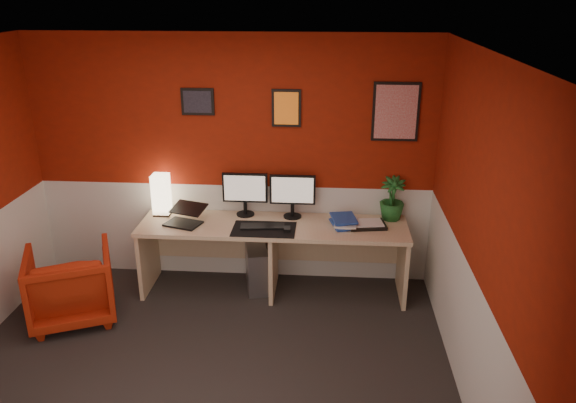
% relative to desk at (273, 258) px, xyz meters
% --- Properties ---
extents(ground, '(4.00, 3.50, 0.01)m').
position_rel_desk_xyz_m(ground, '(-0.44, -1.41, -0.36)').
color(ground, black).
rests_on(ground, ground).
extents(ceiling, '(4.00, 3.50, 0.01)m').
position_rel_desk_xyz_m(ceiling, '(-0.44, -1.41, 2.13)').
color(ceiling, white).
rests_on(ceiling, ground).
extents(wall_back, '(4.00, 0.01, 2.50)m').
position_rel_desk_xyz_m(wall_back, '(-0.44, 0.34, 0.89)').
color(wall_back, maroon).
rests_on(wall_back, ground).
extents(wall_right, '(0.01, 3.50, 2.50)m').
position_rel_desk_xyz_m(wall_right, '(1.56, -1.41, 0.89)').
color(wall_right, maroon).
rests_on(wall_right, ground).
extents(wainscot_back, '(4.00, 0.01, 1.00)m').
position_rel_desk_xyz_m(wainscot_back, '(-0.44, 0.34, 0.14)').
color(wainscot_back, silver).
rests_on(wainscot_back, ground).
extents(wainscot_right, '(0.01, 3.50, 1.00)m').
position_rel_desk_xyz_m(wainscot_right, '(1.56, -1.41, 0.14)').
color(wainscot_right, silver).
rests_on(wainscot_right, ground).
extents(desk, '(2.60, 0.65, 0.73)m').
position_rel_desk_xyz_m(desk, '(0.00, 0.00, 0.00)').
color(desk, '#D0B185').
rests_on(desk, ground).
extents(shoji_lamp, '(0.16, 0.16, 0.40)m').
position_rel_desk_xyz_m(shoji_lamp, '(-1.14, 0.18, 0.56)').
color(shoji_lamp, '#FFE5B2').
rests_on(shoji_lamp, desk).
extents(laptop, '(0.39, 0.32, 0.22)m').
position_rel_desk_xyz_m(laptop, '(-0.87, -0.07, 0.47)').
color(laptop, black).
rests_on(laptop, desk).
extents(monitor_left, '(0.45, 0.06, 0.58)m').
position_rel_desk_xyz_m(monitor_left, '(-0.30, 0.22, 0.66)').
color(monitor_left, black).
rests_on(monitor_left, desk).
extents(monitor_right, '(0.45, 0.06, 0.58)m').
position_rel_desk_xyz_m(monitor_right, '(0.17, 0.20, 0.66)').
color(monitor_right, black).
rests_on(monitor_right, desk).
extents(desk_mat, '(0.60, 0.38, 0.01)m').
position_rel_desk_xyz_m(desk_mat, '(-0.07, -0.13, 0.37)').
color(desk_mat, black).
rests_on(desk_mat, desk).
extents(keyboard, '(0.43, 0.18, 0.02)m').
position_rel_desk_xyz_m(keyboard, '(-0.09, -0.09, 0.38)').
color(keyboard, black).
rests_on(keyboard, desk_mat).
extents(mouse, '(0.07, 0.10, 0.03)m').
position_rel_desk_xyz_m(mouse, '(0.15, -0.15, 0.39)').
color(mouse, black).
rests_on(mouse, desk_mat).
extents(book_bottom, '(0.29, 0.34, 0.03)m').
position_rel_desk_xyz_m(book_bottom, '(0.58, -0.01, 0.38)').
color(book_bottom, '#22459F').
rests_on(book_bottom, desk).
extents(book_middle, '(0.24, 0.31, 0.02)m').
position_rel_desk_xyz_m(book_middle, '(0.60, 0.02, 0.40)').
color(book_middle, silver).
rests_on(book_middle, book_bottom).
extents(book_top, '(0.28, 0.34, 0.03)m').
position_rel_desk_xyz_m(book_top, '(0.57, 0.02, 0.43)').
color(book_top, '#22459F').
rests_on(book_top, book_middle).
extents(zen_tray, '(0.38, 0.30, 0.03)m').
position_rel_desk_xyz_m(zen_tray, '(0.90, 0.02, 0.38)').
color(zen_tray, black).
rests_on(zen_tray, desk).
extents(potted_plant, '(0.28, 0.28, 0.43)m').
position_rel_desk_xyz_m(potted_plant, '(1.15, 0.22, 0.58)').
color(potted_plant, '#19591E').
rests_on(potted_plant, desk).
extents(pc_tower, '(0.29, 0.48, 0.45)m').
position_rel_desk_xyz_m(pc_tower, '(-0.18, 0.06, -0.14)').
color(pc_tower, '#99999E').
rests_on(pc_tower, ground).
extents(armchair, '(0.96, 0.97, 0.68)m').
position_rel_desk_xyz_m(armchair, '(-1.80, -0.62, -0.02)').
color(armchair, '#B02309').
rests_on(armchair, ground).
extents(art_left, '(0.32, 0.02, 0.26)m').
position_rel_desk_xyz_m(art_left, '(-0.75, 0.33, 1.49)').
color(art_left, black).
rests_on(art_left, wall_back).
extents(art_center, '(0.28, 0.02, 0.36)m').
position_rel_desk_xyz_m(art_center, '(0.11, 0.33, 1.44)').
color(art_center, orange).
rests_on(art_center, wall_back).
extents(art_right, '(0.44, 0.02, 0.56)m').
position_rel_desk_xyz_m(art_right, '(1.14, 0.33, 1.42)').
color(art_right, red).
rests_on(art_right, wall_back).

